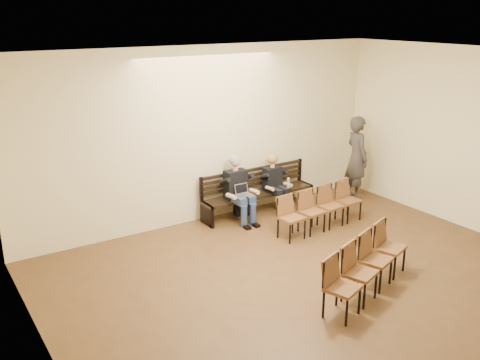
{
  "coord_description": "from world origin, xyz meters",
  "views": [
    {
      "loc": [
        -5.1,
        -4.07,
        4.13
      ],
      "look_at": [
        0.15,
        4.05,
        1.04
      ],
      "focal_mm": 40.0,
      "sensor_mm": 36.0,
      "label": 1
    }
  ],
  "objects_px": {
    "laptop": "(245,197)",
    "passerby": "(357,152)",
    "seated_woman": "(275,187)",
    "seated_man": "(238,189)",
    "water_bottle": "(288,188)",
    "chair_row_back": "(368,267)",
    "bench": "(259,202)",
    "chair_row_front": "(321,209)",
    "bag": "(243,208)"
  },
  "relations": [
    {
      "from": "bag",
      "to": "passerby",
      "type": "height_order",
      "value": "passerby"
    },
    {
      "from": "seated_woman",
      "to": "seated_man",
      "type": "bearing_deg",
      "value": 180.0
    },
    {
      "from": "passerby",
      "to": "chair_row_back",
      "type": "relative_size",
      "value": 1.04
    },
    {
      "from": "bench",
      "to": "seated_woman",
      "type": "xyz_separation_m",
      "value": [
        0.33,
        -0.12,
        0.33
      ]
    },
    {
      "from": "passerby",
      "to": "bench",
      "type": "bearing_deg",
      "value": 93.85
    },
    {
      "from": "bench",
      "to": "seated_woman",
      "type": "relative_size",
      "value": 2.34
    },
    {
      "from": "chair_row_front",
      "to": "bag",
      "type": "bearing_deg",
      "value": 115.66
    },
    {
      "from": "water_bottle",
      "to": "bag",
      "type": "xyz_separation_m",
      "value": [
        -0.84,
        0.46,
        -0.43
      ]
    },
    {
      "from": "passerby",
      "to": "chair_row_back",
      "type": "xyz_separation_m",
      "value": [
        -2.91,
        -3.24,
        -0.66
      ]
    },
    {
      "from": "bag",
      "to": "bench",
      "type": "bearing_deg",
      "value": -16.5
    },
    {
      "from": "seated_woman",
      "to": "bag",
      "type": "relative_size",
      "value": 3.13
    },
    {
      "from": "bench",
      "to": "seated_man",
      "type": "xyz_separation_m",
      "value": [
        -0.59,
        -0.12,
        0.44
      ]
    },
    {
      "from": "passerby",
      "to": "chair_row_back",
      "type": "distance_m",
      "value": 4.41
    },
    {
      "from": "bench",
      "to": "seated_man",
      "type": "relative_size",
      "value": 1.94
    },
    {
      "from": "laptop",
      "to": "passerby",
      "type": "xyz_separation_m",
      "value": [
        2.94,
        -0.1,
        0.53
      ]
    },
    {
      "from": "seated_woman",
      "to": "chair_row_front",
      "type": "distance_m",
      "value": 1.29
    },
    {
      "from": "chair_row_front",
      "to": "chair_row_back",
      "type": "distance_m",
      "value": 2.52
    },
    {
      "from": "seated_man",
      "to": "water_bottle",
      "type": "xyz_separation_m",
      "value": [
        1.09,
        -0.24,
        -0.11
      ]
    },
    {
      "from": "bench",
      "to": "chair_row_back",
      "type": "xyz_separation_m",
      "value": [
        -0.54,
        -3.67,
        0.21
      ]
    },
    {
      "from": "laptop",
      "to": "bag",
      "type": "distance_m",
      "value": 0.65
    },
    {
      "from": "laptop",
      "to": "water_bottle",
      "type": "bearing_deg",
      "value": -5.23
    },
    {
      "from": "laptop",
      "to": "bag",
      "type": "relative_size",
      "value": 0.85
    },
    {
      "from": "seated_man",
      "to": "laptop",
      "type": "height_order",
      "value": "seated_man"
    },
    {
      "from": "passerby",
      "to": "chair_row_back",
      "type": "bearing_deg",
      "value": 152.14
    },
    {
      "from": "seated_woman",
      "to": "laptop",
      "type": "bearing_deg",
      "value": -166.99
    },
    {
      "from": "water_bottle",
      "to": "passerby",
      "type": "xyz_separation_m",
      "value": [
        1.87,
        -0.07,
        0.53
      ]
    },
    {
      "from": "water_bottle",
      "to": "seated_woman",
      "type": "bearing_deg",
      "value": 124.33
    },
    {
      "from": "bench",
      "to": "water_bottle",
      "type": "distance_m",
      "value": 0.7
    },
    {
      "from": "chair_row_front",
      "to": "chair_row_back",
      "type": "height_order",
      "value": "chair_row_back"
    },
    {
      "from": "seated_man",
      "to": "passerby",
      "type": "distance_m",
      "value": 3.01
    },
    {
      "from": "chair_row_back",
      "to": "water_bottle",
      "type": "bearing_deg",
      "value": 53.07
    },
    {
      "from": "water_bottle",
      "to": "chair_row_front",
      "type": "bearing_deg",
      "value": -88.64
    },
    {
      "from": "seated_man",
      "to": "seated_woman",
      "type": "distance_m",
      "value": 0.93
    },
    {
      "from": "seated_woman",
      "to": "water_bottle",
      "type": "height_order",
      "value": "seated_woman"
    },
    {
      "from": "bench",
      "to": "chair_row_back",
      "type": "relative_size",
      "value": 1.23
    },
    {
      "from": "bench",
      "to": "water_bottle",
      "type": "relative_size",
      "value": 11.88
    },
    {
      "from": "seated_man",
      "to": "seated_woman",
      "type": "xyz_separation_m",
      "value": [
        0.93,
        0.0,
        -0.11
      ]
    },
    {
      "from": "seated_woman",
      "to": "passerby",
      "type": "relative_size",
      "value": 0.51
    },
    {
      "from": "seated_man",
      "to": "passerby",
      "type": "relative_size",
      "value": 0.61
    },
    {
      "from": "seated_man",
      "to": "laptop",
      "type": "relative_size",
      "value": 4.45
    },
    {
      "from": "bench",
      "to": "laptop",
      "type": "xyz_separation_m",
      "value": [
        -0.57,
        -0.33,
        0.33
      ]
    },
    {
      "from": "bag",
      "to": "passerby",
      "type": "distance_m",
      "value": 2.92
    },
    {
      "from": "passerby",
      "to": "chair_row_front",
      "type": "xyz_separation_m",
      "value": [
        -1.85,
        -0.96,
        -0.68
      ]
    },
    {
      "from": "seated_woman",
      "to": "passerby",
      "type": "xyz_separation_m",
      "value": [
        2.04,
        -0.31,
        0.54
      ]
    },
    {
      "from": "seated_woman",
      "to": "laptop",
      "type": "relative_size",
      "value": 3.7
    },
    {
      "from": "bag",
      "to": "water_bottle",
      "type": "bearing_deg",
      "value": -28.97
    },
    {
      "from": "seated_man",
      "to": "chair_row_back",
      "type": "bearing_deg",
      "value": -89.14
    },
    {
      "from": "bench",
      "to": "bag",
      "type": "xyz_separation_m",
      "value": [
        -0.34,
        0.1,
        -0.09
      ]
    },
    {
      "from": "seated_man",
      "to": "water_bottle",
      "type": "relative_size",
      "value": 6.12
    },
    {
      "from": "seated_woman",
      "to": "chair_row_back",
      "type": "relative_size",
      "value": 0.53
    }
  ]
}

